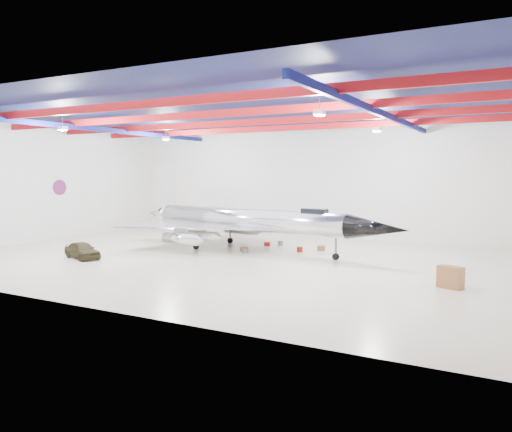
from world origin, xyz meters
The scene contains 16 objects.
floor centered at (0.00, 0.00, 0.00)m, with size 40.00×40.00×0.00m, color beige.
wall_back centered at (0.00, 15.00, 5.50)m, with size 40.00×40.00×0.00m, color silver.
wall_left centered at (-20.00, 0.00, 5.50)m, with size 30.00×30.00×0.00m, color silver.
ceiling centered at (0.00, 0.00, 11.00)m, with size 40.00×40.00×0.00m, color #0A0F38.
ceiling_structure centered at (0.00, 0.00, 10.32)m, with size 39.50×29.50×1.08m.
wall_roundel centered at (-19.94, 2.00, 5.00)m, with size 1.50×1.50×0.10m, color #B21414.
jet_aircraft centered at (-0.26, 4.15, 2.29)m, with size 25.53×16.41×6.97m.
jeep centered at (-9.11, -5.31, 0.64)m, with size 1.50×3.73×1.27m, color #342F1A.
desk centered at (16.55, -2.54, 0.62)m, with size 1.36×0.68×1.25m, color brown.
toolbox_red centered at (0.25, 6.97, 0.18)m, with size 0.50×0.40×0.35m, color maroon.
engine_drum centered at (0.50, 2.64, 0.21)m, with size 0.46×0.46×0.41m, color #59595B.
parts_bin centered at (5.38, 6.69, 0.22)m, with size 0.61×0.49×0.43m, color olive.
crate_small centered at (-8.90, 7.48, 0.15)m, with size 0.42×0.34×0.30m, color #59595B.
tool_chest centered at (4.11, 5.22, 0.22)m, with size 0.48×0.48×0.43m, color maroon.
oil_barrel centered at (-0.01, 3.27, 0.19)m, with size 0.54×0.43×0.37m, color olive.
spares_box centered at (1.15, 7.78, 0.20)m, with size 0.46×0.46×0.41m, color #59595B.
Camera 1 is at (19.93, -31.82, 6.46)m, focal length 35.00 mm.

